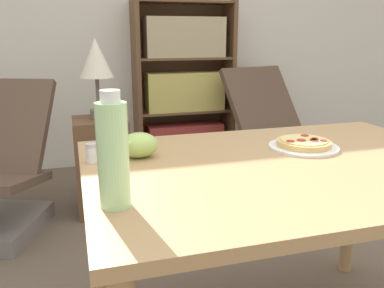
% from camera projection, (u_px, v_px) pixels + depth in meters
% --- Properties ---
extents(wall_back, '(8.00, 0.05, 2.60)m').
position_uv_depth(wall_back, '(155.00, 16.00, 3.54)').
color(wall_back, silver).
rests_on(wall_back, ground_plane).
extents(dining_table, '(1.31, 0.93, 0.75)m').
position_uv_depth(dining_table, '(287.00, 188.00, 1.35)').
color(dining_table, tan).
rests_on(dining_table, ground_plane).
extents(pizza_on_plate, '(0.25, 0.25, 0.04)m').
position_uv_depth(pizza_on_plate, '(304.00, 144.00, 1.48)').
color(pizza_on_plate, white).
rests_on(pizza_on_plate, dining_table).
extents(grape_bunch, '(0.13, 0.10, 0.09)m').
position_uv_depth(grape_bunch, '(138.00, 145.00, 1.37)').
color(grape_bunch, '#A8CC66').
rests_on(grape_bunch, dining_table).
extents(drink_bottle, '(0.08, 0.08, 0.28)m').
position_uv_depth(drink_bottle, '(113.00, 154.00, 0.96)').
color(drink_bottle, '#B7EAA3').
rests_on(drink_bottle, dining_table).
extents(salt_shaker, '(0.04, 0.04, 0.06)m').
position_uv_depth(salt_shaker, '(91.00, 153.00, 1.31)').
color(salt_shaker, white).
rests_on(salt_shaker, dining_table).
extents(lounge_chair_far, '(0.74, 0.88, 0.88)m').
position_uv_depth(lounge_chair_far, '(273.00, 143.00, 3.34)').
color(lounge_chair_far, slate).
rests_on(lounge_chair_far, ground_plane).
extents(bookshelf, '(0.87, 0.30, 1.43)m').
position_uv_depth(bookshelf, '(184.00, 89.00, 3.60)').
color(bookshelf, brown).
rests_on(bookshelf, ground_plane).
extents(side_table, '(0.34, 0.34, 0.63)m').
position_uv_depth(side_table, '(102.00, 165.00, 2.68)').
color(side_table, brown).
rests_on(side_table, ground_plane).
extents(table_lamp, '(0.21, 0.21, 0.50)m').
position_uv_depth(table_lamp, '(96.00, 62.00, 2.50)').
color(table_lamp, '#665B51').
rests_on(table_lamp, side_table).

